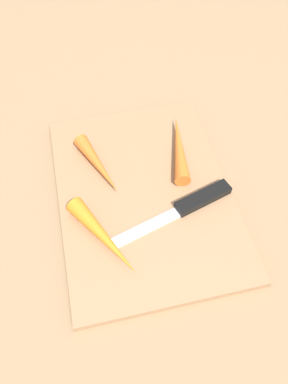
# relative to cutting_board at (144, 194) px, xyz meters

# --- Properties ---
(ground_plane) EXTENTS (1.40, 1.40, 0.00)m
(ground_plane) POSITION_rel_cutting_board_xyz_m (0.00, 0.00, -0.01)
(ground_plane) COLOR #8C6D4C
(cutting_board) EXTENTS (0.36, 0.26, 0.01)m
(cutting_board) POSITION_rel_cutting_board_xyz_m (0.00, 0.00, 0.00)
(cutting_board) COLOR #99704C
(cutting_board) RESTS_ON ground_plane
(knife) EXTENTS (0.08, 0.20, 0.01)m
(knife) POSITION_rel_cutting_board_xyz_m (0.04, 0.07, 0.01)
(knife) COLOR #B7B7BC
(knife) RESTS_ON cutting_board
(carrot_shortest) EXTENTS (0.13, 0.06, 0.02)m
(carrot_shortest) POSITION_rel_cutting_board_xyz_m (-0.06, -0.06, 0.02)
(carrot_shortest) COLOR orange
(carrot_shortest) RESTS_ON cutting_board
(carrot_medium) EXTENTS (0.14, 0.05, 0.03)m
(carrot_medium) POSITION_rel_cutting_board_xyz_m (-0.07, 0.07, 0.02)
(carrot_medium) COLOR orange
(carrot_medium) RESTS_ON cutting_board
(carrot_longest) EXTENTS (0.14, 0.09, 0.03)m
(carrot_longest) POSITION_rel_cutting_board_xyz_m (0.07, -0.07, 0.02)
(carrot_longest) COLOR orange
(carrot_longest) RESTS_ON cutting_board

